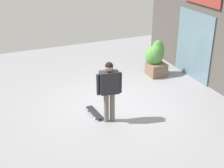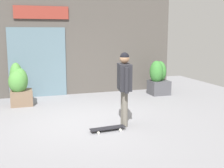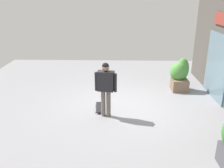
{
  "view_description": "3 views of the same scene",
  "coord_description": "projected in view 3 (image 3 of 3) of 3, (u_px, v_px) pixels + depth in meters",
  "views": [
    {
      "loc": [
        7.36,
        -3.27,
        4.43
      ],
      "look_at": [
        0.44,
        -0.31,
        0.94
      ],
      "focal_mm": 50.96,
      "sensor_mm": 36.0,
      "label": 1
    },
    {
      "loc": [
        -1.55,
        -6.48,
        2.09
      ],
      "look_at": [
        0.44,
        -0.31,
        0.94
      ],
      "focal_mm": 46.86,
      "sensor_mm": 36.0,
      "label": 2
    },
    {
      "loc": [
        7.33,
        -0.12,
        3.46
      ],
      "look_at": [
        0.44,
        -0.31,
        0.94
      ],
      "focal_mm": 39.31,
      "sensor_mm": 36.0,
      "label": 3
    }
  ],
  "objects": [
    {
      "name": "skateboard",
      "position": [
        99.0,
        107.0,
        7.86
      ],
      "size": [
        0.79,
        0.28,
        0.08
      ],
      "rotation": [
        0.0,
        0.0,
        3.22
      ],
      "color": "black",
      "rests_on": "ground_plane"
    },
    {
      "name": "planter_box_left",
      "position": [
        179.0,
        74.0,
        9.26
      ],
      "size": [
        0.64,
        0.7,
        1.24
      ],
      "color": "brown",
      "rests_on": "ground_plane"
    },
    {
      "name": "skateboarder",
      "position": [
        106.0,
        84.0,
        7.09
      ],
      "size": [
        0.34,
        0.65,
        1.66
      ],
      "rotation": [
        0.0,
        0.0,
        2.97
      ],
      "color": "#666056",
      "rests_on": "ground_plane"
    },
    {
      "name": "ground_plane",
      "position": [
        122.0,
        106.0,
        8.07
      ],
      "size": [
        12.0,
        12.0,
        0.0
      ],
      "primitive_type": "plane",
      "color": "gray"
    }
  ]
}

